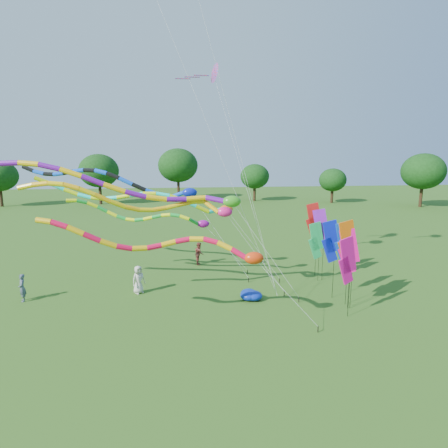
{
  "coord_description": "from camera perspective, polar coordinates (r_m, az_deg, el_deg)",
  "views": [
    {
      "loc": [
        -3.07,
        -15.69,
        8.23
      ],
      "look_at": [
        -0.75,
        2.65,
        4.8
      ],
      "focal_mm": 30.0,
      "sensor_mm": 36.0,
      "label": 1
    }
  ],
  "objects": [
    {
      "name": "ground",
      "position": [
        17.98,
        3.58,
        -16.75
      ],
      "size": [
        160.0,
        160.0,
        0.0
      ],
      "primitive_type": "plane",
      "color": "#295717",
      "rests_on": "ground"
    },
    {
      "name": "tree_ring",
      "position": [
        18.95,
        2.95,
        2.35
      ],
      "size": [
        116.54,
        115.92,
        9.56
      ],
      "color": "#382314",
      "rests_on": "ground"
    },
    {
      "name": "tube_kite_red",
      "position": [
        17.05,
        -6.81,
        -3.35
      ],
      "size": [
        12.32,
        1.54,
        6.07
      ],
      "rotation": [
        0.0,
        0.0,
        -0.13
      ],
      "color": "black",
      "rests_on": "ground"
    },
    {
      "name": "tube_kite_orange",
      "position": [
        19.87,
        -10.3,
        3.13
      ],
      "size": [
        13.48,
        1.89,
        7.52
      ],
      "rotation": [
        0.0,
        0.0,
        0.09
      ],
      "color": "black",
      "rests_on": "ground"
    },
    {
      "name": "tube_kite_purple",
      "position": [
        20.42,
        -15.31,
        5.62
      ],
      "size": [
        18.39,
        2.14,
        8.66
      ],
      "rotation": [
        0.0,
        0.0,
        -0.1
      ],
      "color": "black",
      "rests_on": "ground"
    },
    {
      "name": "tube_kite_blue",
      "position": [
        25.31,
        -14.98,
        6.1
      ],
      "size": [
        14.78,
        4.54,
        8.02
      ],
      "rotation": [
        0.0,
        0.0,
        -0.26
      ],
      "color": "black",
      "rests_on": "ground"
    },
    {
      "name": "tube_kite_cyan",
      "position": [
        22.78,
        -10.24,
        3.59
      ],
      "size": [
        14.44,
        1.24,
        7.5
      ],
      "rotation": [
        0.0,
        0.0,
        0.01
      ],
      "color": "black",
      "rests_on": "ground"
    },
    {
      "name": "tube_kite_green",
      "position": [
        25.24,
        -10.3,
        1.06
      ],
      "size": [
        11.67,
        1.35,
        5.97
      ],
      "rotation": [
        0.0,
        0.0,
        -0.01
      ],
      "color": "black",
      "rests_on": "ground"
    },
    {
      "name": "delta_kite_high_c",
      "position": [
        23.81,
        -1.68,
        22.01
      ],
      "size": [
        5.54,
        4.26,
        13.79
      ],
      "rotation": [
        0.0,
        0.0,
        0.25
      ],
      "color": "black",
      "rests_on": "ground"
    },
    {
      "name": "banner_pole_blue_a",
      "position": [
        22.09,
        15.98,
        -2.57
      ],
      "size": [
        1.16,
        0.09,
        4.65
      ],
      "rotation": [
        0.0,
        0.0,
        0.01
      ],
      "color": "black",
      "rests_on": "ground"
    },
    {
      "name": "banner_pole_green",
      "position": [
        25.01,
        13.88,
        -2.47
      ],
      "size": [
        1.16,
        0.23,
        4.0
      ],
      "rotation": [
        0.0,
        0.0,
        0.13
      ],
      "color": "black",
      "rests_on": "ground"
    },
    {
      "name": "banner_pole_magenta_a",
      "position": [
        19.77,
        18.27,
        -5.35
      ],
      "size": [
        1.13,
        0.42,
        4.27
      ],
      "rotation": [
        0.0,
        0.0,
        0.3
      ],
      "color": "black",
      "rests_on": "ground"
    },
    {
      "name": "banner_pole_red",
      "position": [
        25.74,
        13.51,
        0.44
      ],
      "size": [
        1.16,
        0.1,
        5.13
      ],
      "rotation": [
        0.0,
        0.0,
        -0.02
      ],
      "color": "black",
      "rests_on": "ground"
    },
    {
      "name": "banner_pole_violet",
      "position": [
        25.15,
        14.48,
        -0.52
      ],
      "size": [
        1.13,
        0.41,
        4.83
      ],
      "rotation": [
        0.0,
        0.0,
        -0.3
      ],
      "color": "black",
      "rests_on": "ground"
    },
    {
      "name": "banner_pole_magenta_b",
      "position": [
        20.99,
        18.45,
        -3.96
      ],
      "size": [
        1.1,
        0.52,
        4.44
      ],
      "rotation": [
        0.0,
        0.0,
        -0.39
      ],
      "color": "black",
      "rests_on": "ground"
    },
    {
      "name": "banner_pole_orange",
      "position": [
        20.8,
        18.28,
        -2.8
      ],
      "size": [
        1.16,
        0.19,
        4.9
      ],
      "rotation": [
        0.0,
        0.0,
        0.09
      ],
      "color": "black",
      "rests_on": "ground"
    },
    {
      "name": "banner_pole_blue_b",
      "position": [
        21.31,
        17.88,
        -2.91
      ],
      "size": [
        1.16,
        0.12,
        4.74
      ],
      "rotation": [
        0.0,
        0.0,
        -0.04
      ],
      "color": "black",
      "rests_on": "ground"
    },
    {
      "name": "blue_nylon_heap",
      "position": [
        22.0,
        5.04,
        -10.78
      ],
      "size": [
        1.6,
        1.63,
        0.54
      ],
      "color": "#0B269B",
      "rests_on": "ground"
    },
    {
      "name": "person_a",
      "position": [
        23.27,
        -12.91,
        -8.26
      ],
      "size": [
        0.99,
        0.94,
        1.7
      ],
      "primitive_type": "imported",
      "rotation": [
        0.0,
        0.0,
        0.67
      ],
      "color": "beige",
      "rests_on": "ground"
    },
    {
      "name": "person_b",
      "position": [
        24.37,
        -28.4,
        -8.56
      ],
      "size": [
        0.58,
        0.68,
        1.59
      ],
      "primitive_type": "imported",
      "rotation": [
        0.0,
        0.0,
        -1.17
      ],
      "color": "#454F61",
      "rests_on": "ground"
    },
    {
      "name": "person_c",
      "position": [
        28.58,
        -3.8,
        -4.48
      ],
      "size": [
        0.67,
        0.85,
        1.7
      ],
      "primitive_type": "imported",
      "rotation": [
        0.0,
        0.0,
        1.6
      ],
      "color": "brown",
      "rests_on": "ground"
    }
  ]
}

